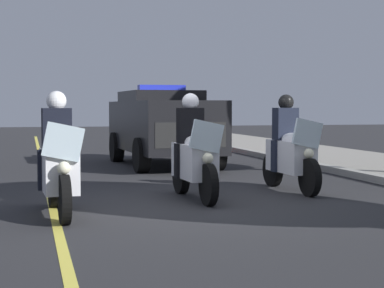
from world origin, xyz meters
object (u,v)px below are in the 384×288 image
at_px(police_motorcycle_lead_left, 58,165).
at_px(cyclist_background, 197,127).
at_px(police_motorcycle_trailing, 290,152).
at_px(police_motorcycle_lead_right, 194,156).
at_px(police_suv, 163,124).

xyz_separation_m(police_motorcycle_lead_left, cyclist_background, (-11.49, 4.94, 0.14)).
bearing_deg(police_motorcycle_lead_left, police_motorcycle_trailing, 111.74).
xyz_separation_m(police_motorcycle_lead_right, police_suv, (-6.03, 0.72, 0.37)).
distance_m(police_suv, cyclist_background, 4.84).
bearing_deg(cyclist_background, police_suv, -24.77).
bearing_deg(police_suv, cyclist_background, 155.23).
bearing_deg(police_suv, police_motorcycle_lead_left, -22.30).
bearing_deg(police_suv, police_motorcycle_lead_right, -6.77).
xyz_separation_m(police_motorcycle_lead_left, police_motorcycle_trailing, (-1.64, 4.10, 0.00)).
distance_m(police_motorcycle_lead_left, police_suv, 7.68).
relative_size(police_motorcycle_lead_left, police_suv, 0.43).
bearing_deg(police_motorcycle_lead_right, police_motorcycle_lead_left, -64.13).
xyz_separation_m(police_motorcycle_trailing, police_suv, (-5.46, -1.19, 0.37)).
relative_size(police_motorcycle_trailing, cyclist_background, 1.22).
distance_m(police_motorcycle_trailing, police_suv, 5.60).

